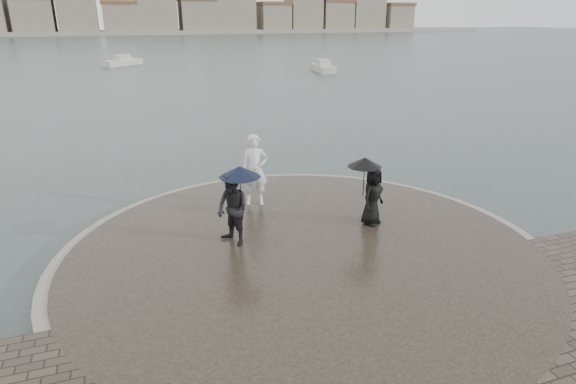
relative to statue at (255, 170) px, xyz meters
name	(u,v)px	position (x,y,z in m)	size (l,w,h in m)	color
ground	(372,344)	(0.32, -6.93, -1.47)	(400.00, 400.00, 0.00)	#2B3835
kerb_ring	(305,256)	(0.32, -3.43, -1.31)	(12.50, 12.50, 0.32)	gray
quay_tip	(305,255)	(0.32, -3.43, -1.29)	(11.90, 11.90, 0.36)	#2D261E
statue	(255,170)	(0.00, 0.00, 0.00)	(0.81, 0.53, 2.21)	silver
visitor_left	(234,202)	(-1.25, -2.48, 0.04)	(1.31, 1.21, 2.04)	black
visitor_right	(371,188)	(2.61, -2.55, -0.03)	(1.21, 1.02, 1.95)	black
far_skyline	(98,16)	(-5.97, 153.77, 4.14)	(260.00, 20.00, 37.00)	gray
boats	(217,65)	(7.89, 43.97, -1.09)	(24.58, 19.90, 1.50)	#BDB6AA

